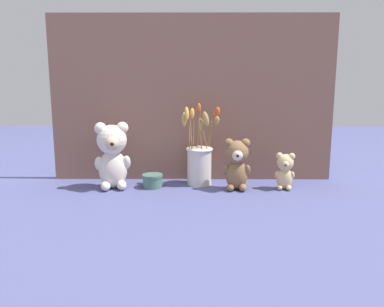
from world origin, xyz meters
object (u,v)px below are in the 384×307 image
Objects in this scene: decorative_tin_tall at (152,181)px; flower_vase at (200,160)px; teddy_bear_medium at (237,163)px; teddy_bear_small at (285,170)px; teddy_bear_large at (112,154)px.

flower_vase is at bearing 15.01° from decorative_tin_tall.
teddy_bear_medium is 2.49× the size of decorative_tin_tall.
teddy_bear_medium reaches higher than decorative_tin_tall.
flower_vase is at bearing 151.68° from teddy_bear_medium.
teddy_bear_small is at bearing 2.05° from teddy_bear_medium.
teddy_bear_medium is at bearing -1.96° from teddy_bear_large.
decorative_tin_tall is (-0.54, 0.02, -0.05)m from teddy_bear_small.
decorative_tin_tall is (0.16, 0.01, -0.11)m from teddy_bear_large.
teddy_bear_large is at bearing 179.17° from teddy_bear_small.
teddy_bear_medium is at bearing -177.95° from teddy_bear_small.
teddy_bear_large is at bearing -176.20° from decorative_tin_tall.
teddy_bear_small is 0.44× the size of flower_vase.
flower_vase reaches higher than decorative_tin_tall.
decorative_tin_tall is (-0.34, 0.03, -0.08)m from teddy_bear_medium.
flower_vase is at bearing 10.06° from teddy_bear_large.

